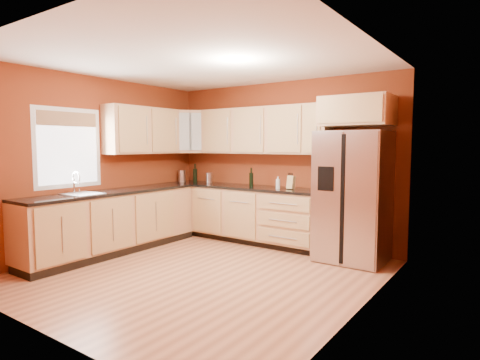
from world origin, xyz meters
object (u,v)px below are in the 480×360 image
(canister_left, at_px, (182,176))
(refrigerator, at_px, (353,196))
(knife_block, at_px, (291,183))
(soap_dispenser, at_px, (278,183))
(wine_bottle_a, at_px, (195,173))

(canister_left, bearing_deg, refrigerator, -0.24)
(knife_block, height_order, soap_dispenser, knife_block)
(wine_bottle_a, xyz_separation_m, knife_block, (1.97, -0.03, -0.07))
(knife_block, bearing_deg, soap_dispenser, -155.15)
(canister_left, xyz_separation_m, soap_dispenser, (2.02, -0.01, -0.01))
(canister_left, relative_size, soap_dispenser, 1.13)
(refrigerator, xyz_separation_m, knife_block, (-1.00, 0.08, 0.13))
(knife_block, relative_size, soap_dispenser, 1.08)
(refrigerator, height_order, wine_bottle_a, refrigerator)
(canister_left, height_order, soap_dispenser, canister_left)
(refrigerator, bearing_deg, canister_left, 179.76)
(knife_block, bearing_deg, refrigerator, -5.13)
(canister_left, bearing_deg, wine_bottle_a, 24.69)
(soap_dispenser, bearing_deg, knife_block, 25.18)
(refrigerator, distance_m, canister_left, 3.20)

